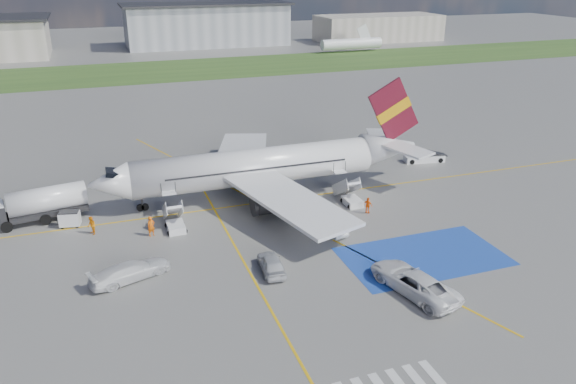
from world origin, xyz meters
name	(u,v)px	position (x,y,z in m)	size (l,w,h in m)	color
ground	(300,254)	(0.00, 0.00, 0.00)	(400.00, 400.00, 0.00)	#60605E
grass_strip	(159,71)	(0.00, 95.00, 0.01)	(400.00, 30.00, 0.01)	#2D4C1E
taxiway_line_main	(260,203)	(0.00, 12.00, 0.01)	(120.00, 0.20, 0.01)	gold
taxiway_line_cross	(282,331)	(-5.00, -10.00, 0.01)	(0.20, 60.00, 0.01)	gold
taxiway_line_diag	(260,203)	(0.00, 12.00, 0.01)	(0.20, 60.00, 0.01)	gold
staging_box	(423,256)	(10.00, -4.00, 0.01)	(14.00, 8.00, 0.01)	#1B41A4
terminal_centre	(207,25)	(20.00, 135.00, 6.00)	(48.00, 18.00, 12.00)	gray
terminal_east	(378,28)	(75.00, 128.00, 4.00)	(40.00, 16.00, 8.00)	#9B9586
airliner	(268,165)	(1.51, 14.00, 3.39)	(36.81, 32.95, 11.92)	silver
airstairs_fwd	(175,223)	(-9.50, 8.70, 0.62)	(1.90, 5.20, 3.60)	silver
airstairs_aft	(351,198)	(9.00, 8.70, 0.62)	(1.90, 5.20, 3.60)	silver
fuel_tanker	(35,208)	(-22.14, 14.81, 1.42)	(10.18, 4.28, 3.37)	black
gpu_cart	(70,220)	(-18.99, 12.58, 0.70)	(2.06, 1.53, 1.56)	silver
belt_loader	(424,158)	(23.72, 17.84, 0.41)	(5.63, 2.79, 1.63)	silver
car_silver_a	(271,263)	(-3.25, -2.06, 0.75)	(1.77, 4.40, 1.50)	#B9BBC0
car_silver_b	(329,226)	(4.06, 2.97, 0.70)	(1.48, 4.24, 1.40)	#AAADB1
van_white_a	(414,278)	(6.18, -8.59, 1.15)	(2.82, 6.12, 2.30)	white
van_white_b	(130,268)	(-14.29, 0.56, 0.98)	(2.03, 4.99, 1.95)	silver
crew_fwd	(151,226)	(-11.80, 7.88, 0.98)	(0.71, 0.47, 1.96)	orange
crew_nose	(92,226)	(-17.03, 10.07, 0.88)	(0.86, 0.67, 1.77)	orange
crew_aft	(368,205)	(9.56, 5.82, 0.85)	(1.00, 0.42, 1.71)	#FF660D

